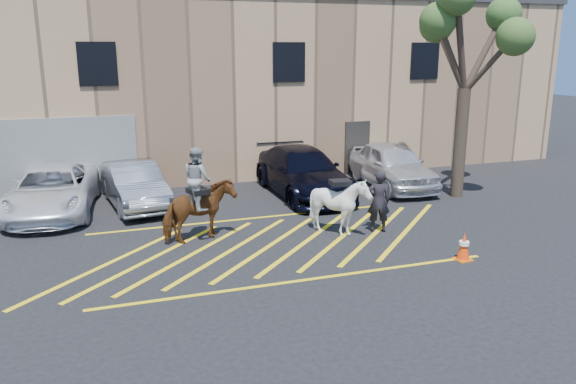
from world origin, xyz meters
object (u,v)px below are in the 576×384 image
object	(u,v)px
car_white_pickup	(52,191)
car_white_suv	(392,165)
car_silver_sedan	(134,185)
mounted_bay	(199,204)
saddled_white	(340,205)
traffic_cone	(464,246)
car_blue_suv	(303,172)
handler	(379,201)
tree	(469,31)

from	to	relation	value
car_white_pickup	car_white_suv	world-z (taller)	car_white_suv
car_silver_sedan	mounted_bay	world-z (taller)	mounted_bay
saddled_white	car_white_pickup	bearing A→B (deg)	147.95
car_silver_sedan	car_white_suv	xyz separation A→B (m)	(9.45, -0.36, 0.10)
car_silver_sedan	mounted_bay	distance (m)	4.40
mounted_bay	traffic_cone	distance (m)	7.00
car_blue_suv	saddled_white	distance (m)	4.61
saddled_white	traffic_cone	bearing A→B (deg)	-52.88
handler	mounted_bay	size ratio (longest dim) A/B	0.69
handler	mounted_bay	world-z (taller)	mounted_bay
mounted_bay	tree	world-z (taller)	tree
car_silver_sedan	saddled_white	xyz separation A→B (m)	(5.27, -4.90, 0.12)
car_white_pickup	mounted_bay	distance (m)	5.73
car_silver_sedan	car_blue_suv	distance (m)	5.86
car_white_pickup	mounted_bay	xyz separation A→B (m)	(3.96, -4.13, 0.31)
mounted_bay	car_silver_sedan	bearing A→B (deg)	108.99
car_white_pickup	traffic_cone	world-z (taller)	car_white_pickup
car_white_suv	tree	bearing A→B (deg)	-48.98
car_white_pickup	mounted_bay	size ratio (longest dim) A/B	2.05
car_white_pickup	handler	world-z (taller)	handler
saddled_white	tree	xyz separation A→B (m)	(5.68, 2.55, 4.84)
car_blue_suv	tree	bearing A→B (deg)	-22.27
car_white_suv	saddled_white	distance (m)	6.17
car_white_suv	traffic_cone	xyz separation A→B (m)	(-2.05, -7.36, -0.47)
car_blue_suv	saddled_white	world-z (taller)	saddled_white
car_white_suv	mounted_bay	world-z (taller)	mounted_bay
car_silver_sedan	traffic_cone	bearing A→B (deg)	-54.11
car_blue_suv	car_white_pickup	bearing A→B (deg)	177.17
car_blue_suv	car_silver_sedan	bearing A→B (deg)	176.07
handler	mounted_bay	distance (m)	5.09
car_white_pickup	car_blue_suv	world-z (taller)	car_blue_suv
handler	saddled_white	bearing A→B (deg)	13.43
car_silver_sedan	tree	size ratio (longest dim) A/B	0.61
car_white_suv	mounted_bay	distance (m)	8.88
car_white_suv	saddled_white	size ratio (longest dim) A/B	2.88
car_blue_suv	traffic_cone	world-z (taller)	car_blue_suv
car_white_pickup	handler	bearing A→B (deg)	-23.29
car_silver_sedan	handler	size ratio (longest dim) A/B	2.47
saddled_white	car_blue_suv	bearing A→B (deg)	82.80
car_silver_sedan	tree	xyz separation A→B (m)	(10.96, -2.36, 4.96)
car_silver_sedan	handler	bearing A→B (deg)	-45.75
car_white_pickup	car_silver_sedan	bearing A→B (deg)	6.15
car_silver_sedan	car_white_suv	world-z (taller)	car_white_suv
traffic_cone	tree	size ratio (longest dim) A/B	0.10
mounted_bay	saddled_white	world-z (taller)	mounted_bay
handler	car_white_pickup	bearing A→B (deg)	-10.84
car_white_pickup	handler	distance (m)	10.26
mounted_bay	car_white_suv	bearing A→B (deg)	25.27
car_blue_suv	mounted_bay	xyz separation A→B (m)	(-4.42, -3.81, 0.23)
car_white_pickup	car_silver_sedan	distance (m)	2.53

